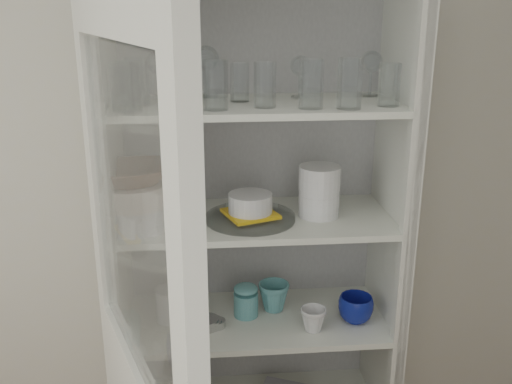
% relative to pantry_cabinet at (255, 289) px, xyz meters
% --- Properties ---
extents(wall_back, '(3.60, 0.02, 2.60)m').
position_rel_pantry_cabinet_xyz_m(wall_back, '(-0.20, 0.16, 0.36)').
color(wall_back, beige).
rests_on(wall_back, ground).
extents(pantry_cabinet, '(1.00, 0.45, 2.10)m').
position_rel_pantry_cabinet_xyz_m(pantry_cabinet, '(0.00, 0.00, 0.00)').
color(pantry_cabinet, beige).
rests_on(pantry_cabinet, floor).
extents(tumbler_0, '(0.08, 0.08, 0.14)m').
position_rel_pantry_cabinet_xyz_m(tumbler_0, '(-0.41, -0.21, 0.79)').
color(tumbler_0, silver).
rests_on(tumbler_0, shelf_glass).
extents(tumbler_1, '(0.08, 0.08, 0.15)m').
position_rel_pantry_cabinet_xyz_m(tumbler_1, '(-0.39, -0.23, 0.80)').
color(tumbler_1, silver).
rests_on(tumbler_1, shelf_glass).
extents(tumbler_2, '(0.09, 0.09, 0.15)m').
position_rel_pantry_cabinet_xyz_m(tumbler_2, '(-0.13, -0.20, 0.80)').
color(tumbler_2, silver).
rests_on(tumbler_2, shelf_glass).
extents(tumbler_3, '(0.09, 0.09, 0.15)m').
position_rel_pantry_cabinet_xyz_m(tumbler_3, '(0.16, -0.20, 0.80)').
color(tumbler_3, silver).
rests_on(tumbler_3, shelf_glass).
extents(tumbler_4, '(0.07, 0.07, 0.14)m').
position_rel_pantry_cabinet_xyz_m(tumbler_4, '(0.02, -0.17, 0.79)').
color(tumbler_4, silver).
rests_on(tumbler_4, shelf_glass).
extents(tumbler_5, '(0.09, 0.09, 0.15)m').
position_rel_pantry_cabinet_xyz_m(tumbler_5, '(0.27, -0.22, 0.80)').
color(tumbler_5, silver).
rests_on(tumbler_5, shelf_glass).
extents(tumbler_6, '(0.08, 0.08, 0.13)m').
position_rel_pantry_cabinet_xyz_m(tumbler_6, '(0.41, -0.18, 0.79)').
color(tumbler_6, silver).
rests_on(tumbler_6, shelf_glass).
extents(tumbler_7, '(0.08, 0.08, 0.13)m').
position_rel_pantry_cabinet_xyz_m(tumbler_7, '(-0.41, -0.05, 0.79)').
color(tumbler_7, silver).
rests_on(tumbler_7, shelf_glass).
extents(tumbler_8, '(0.09, 0.09, 0.15)m').
position_rel_pantry_cabinet_xyz_m(tumbler_8, '(-0.38, -0.09, 0.80)').
color(tumbler_8, silver).
rests_on(tumbler_8, shelf_glass).
extents(tumbler_9, '(0.08, 0.08, 0.13)m').
position_rel_pantry_cabinet_xyz_m(tumbler_9, '(-0.05, -0.04, 0.78)').
color(tumbler_9, silver).
rests_on(tumbler_9, shelf_glass).
extents(goblet_0, '(0.08, 0.08, 0.18)m').
position_rel_pantry_cabinet_xyz_m(goblet_0, '(-0.32, 0.04, 0.81)').
color(goblet_0, silver).
rests_on(goblet_0, shelf_glass).
extents(goblet_1, '(0.09, 0.09, 0.19)m').
position_rel_pantry_cabinet_xyz_m(goblet_1, '(-0.16, 0.06, 0.82)').
color(goblet_1, silver).
rests_on(goblet_1, shelf_glass).
extents(goblet_2, '(0.07, 0.07, 0.16)m').
position_rel_pantry_cabinet_xyz_m(goblet_2, '(0.16, 0.01, 0.80)').
color(goblet_2, silver).
rests_on(goblet_2, shelf_glass).
extents(goblet_3, '(0.08, 0.08, 0.17)m').
position_rel_pantry_cabinet_xyz_m(goblet_3, '(0.41, 0.03, 0.81)').
color(goblet_3, silver).
rests_on(goblet_3, shelf_glass).
extents(plate_stack_front, '(0.21, 0.21, 0.08)m').
position_rel_pantry_cabinet_xyz_m(plate_stack_front, '(-0.41, -0.15, 0.36)').
color(plate_stack_front, silver).
rests_on(plate_stack_front, shelf_plates).
extents(plate_stack_back, '(0.19, 0.19, 0.07)m').
position_rel_pantry_cabinet_xyz_m(plate_stack_back, '(-0.41, 0.05, 0.36)').
color(plate_stack_back, silver).
rests_on(plate_stack_back, shelf_plates).
extents(cream_bowl, '(0.25, 0.25, 0.07)m').
position_rel_pantry_cabinet_xyz_m(cream_bowl, '(-0.41, -0.15, 0.44)').
color(cream_bowl, beige).
rests_on(cream_bowl, plate_stack_front).
extents(terracotta_bowl, '(0.31, 0.31, 0.06)m').
position_rel_pantry_cabinet_xyz_m(terracotta_bowl, '(-0.41, -0.15, 0.51)').
color(terracotta_bowl, '#4E2915').
rests_on(terracotta_bowl, cream_bowl).
extents(glass_platter, '(0.38, 0.38, 0.02)m').
position_rel_pantry_cabinet_xyz_m(glass_platter, '(-0.02, -0.11, 0.33)').
color(glass_platter, silver).
rests_on(glass_platter, shelf_plates).
extents(yellow_trivet, '(0.21, 0.21, 0.01)m').
position_rel_pantry_cabinet_xyz_m(yellow_trivet, '(-0.02, -0.11, 0.34)').
color(yellow_trivet, '#F2A818').
rests_on(yellow_trivet, glass_platter).
extents(white_ramekin, '(0.17, 0.17, 0.07)m').
position_rel_pantry_cabinet_xyz_m(white_ramekin, '(-0.02, -0.11, 0.38)').
color(white_ramekin, silver).
rests_on(white_ramekin, yellow_trivet).
extents(grey_bowl_stack, '(0.14, 0.14, 0.18)m').
position_rel_pantry_cabinet_xyz_m(grey_bowl_stack, '(0.22, -0.08, 0.41)').
color(grey_bowl_stack, silver).
rests_on(grey_bowl_stack, shelf_plates).
extents(mug_blue, '(0.14, 0.14, 0.10)m').
position_rel_pantry_cabinet_xyz_m(mug_blue, '(0.36, -0.13, -0.03)').
color(mug_blue, navy).
rests_on(mug_blue, shelf_mugs).
extents(mug_teal, '(0.14, 0.14, 0.11)m').
position_rel_pantry_cabinet_xyz_m(mug_teal, '(0.07, -0.02, -0.02)').
color(mug_teal, teal).
rests_on(mug_teal, shelf_mugs).
extents(mug_white, '(0.11, 0.11, 0.09)m').
position_rel_pantry_cabinet_xyz_m(mug_white, '(0.19, -0.18, -0.04)').
color(mug_white, silver).
rests_on(mug_white, shelf_mugs).
extents(teal_jar, '(0.09, 0.09, 0.11)m').
position_rel_pantry_cabinet_xyz_m(teal_jar, '(-0.04, -0.06, -0.02)').
color(teal_jar, teal).
rests_on(teal_jar, shelf_mugs).
extents(measuring_cups, '(0.09, 0.09, 0.04)m').
position_rel_pantry_cabinet_xyz_m(measuring_cups, '(-0.19, -0.13, -0.06)').
color(measuring_cups, '#B2B2B2').
rests_on(measuring_cups, shelf_mugs).
extents(white_canister, '(0.12, 0.12, 0.12)m').
position_rel_pantry_cabinet_xyz_m(white_canister, '(-0.32, -0.06, -0.02)').
color(white_canister, silver).
rests_on(white_canister, shelf_mugs).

